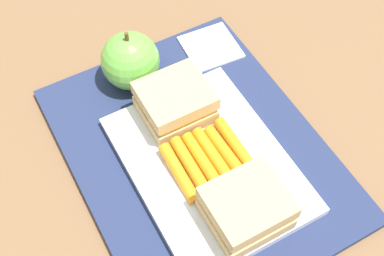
{
  "coord_description": "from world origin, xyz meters",
  "views": [
    {
      "loc": [
        -0.28,
        0.16,
        0.53
      ],
      "look_at": [
        0.01,
        0.0,
        0.04
      ],
      "focal_mm": 48.06,
      "sensor_mm": 36.0,
      "label": 1
    }
  ],
  "objects_px": {
    "carrot_sticks_bundle": "(208,158)",
    "paper_napkin": "(211,47)",
    "food_tray": "(208,164)",
    "sandwich_half_left": "(246,208)",
    "sandwich_half_right": "(175,102)",
    "apple": "(130,61)"
  },
  "relations": [
    {
      "from": "carrot_sticks_bundle",
      "to": "sandwich_half_left",
      "type": "bearing_deg",
      "value": -179.77
    },
    {
      "from": "sandwich_half_left",
      "to": "carrot_sticks_bundle",
      "type": "bearing_deg",
      "value": 0.23
    },
    {
      "from": "sandwich_half_left",
      "to": "carrot_sticks_bundle",
      "type": "xyz_separation_m",
      "value": [
        0.08,
        0.0,
        -0.02
      ]
    },
    {
      "from": "food_tray",
      "to": "sandwich_half_left",
      "type": "bearing_deg",
      "value": 180.0
    },
    {
      "from": "carrot_sticks_bundle",
      "to": "paper_napkin",
      "type": "relative_size",
      "value": 1.26
    },
    {
      "from": "food_tray",
      "to": "sandwich_half_left",
      "type": "xyz_separation_m",
      "value": [
        -0.08,
        0.0,
        0.03
      ]
    },
    {
      "from": "food_tray",
      "to": "carrot_sticks_bundle",
      "type": "relative_size",
      "value": 2.61
    },
    {
      "from": "sandwich_half_right",
      "to": "carrot_sticks_bundle",
      "type": "xyz_separation_m",
      "value": [
        -0.08,
        0.0,
        -0.02
      ]
    },
    {
      "from": "food_tray",
      "to": "sandwich_half_right",
      "type": "bearing_deg",
      "value": 0.0
    },
    {
      "from": "sandwich_half_left",
      "to": "apple",
      "type": "distance_m",
      "value": 0.24
    },
    {
      "from": "food_tray",
      "to": "sandwich_half_right",
      "type": "height_order",
      "value": "sandwich_half_right"
    },
    {
      "from": "sandwich_half_left",
      "to": "paper_napkin",
      "type": "xyz_separation_m",
      "value": [
        0.24,
        -0.1,
        -0.03
      ]
    },
    {
      "from": "apple",
      "to": "paper_napkin",
      "type": "relative_size",
      "value": 1.21
    },
    {
      "from": "carrot_sticks_bundle",
      "to": "paper_napkin",
      "type": "distance_m",
      "value": 0.19
    },
    {
      "from": "sandwich_half_left",
      "to": "sandwich_half_right",
      "type": "distance_m",
      "value": 0.16
    },
    {
      "from": "sandwich_half_left",
      "to": "apple",
      "type": "height_order",
      "value": "apple"
    },
    {
      "from": "food_tray",
      "to": "sandwich_half_right",
      "type": "xyz_separation_m",
      "value": [
        0.08,
        0.0,
        0.03
      ]
    },
    {
      "from": "sandwich_half_right",
      "to": "carrot_sticks_bundle",
      "type": "relative_size",
      "value": 0.91
    },
    {
      "from": "sandwich_half_right",
      "to": "apple",
      "type": "xyz_separation_m",
      "value": [
        0.08,
        0.02,
        0.0
      ]
    },
    {
      "from": "apple",
      "to": "paper_napkin",
      "type": "height_order",
      "value": "apple"
    },
    {
      "from": "sandwich_half_left",
      "to": "sandwich_half_right",
      "type": "relative_size",
      "value": 1.0
    },
    {
      "from": "sandwich_half_right",
      "to": "paper_napkin",
      "type": "xyz_separation_m",
      "value": [
        0.08,
        -0.1,
        -0.03
      ]
    }
  ]
}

